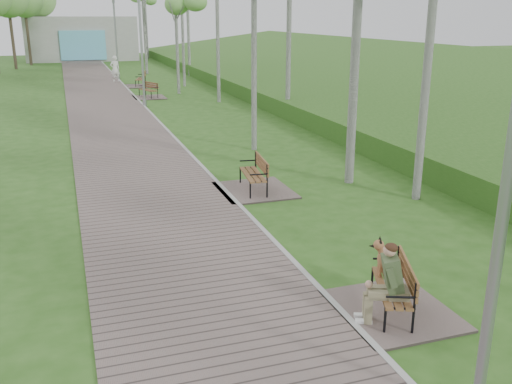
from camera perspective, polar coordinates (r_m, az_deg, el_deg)
ground at (r=9.02m, az=7.10°, el=-10.47°), size 120.00×120.00×0.00m
walkway at (r=29.01m, az=-14.94°, el=8.51°), size 3.50×67.00×0.04m
kerb at (r=29.17m, az=-11.48°, el=8.80°), size 0.10×67.00×0.05m
embankment at (r=31.57m, az=11.32°, el=9.39°), size 14.00×70.00×1.60m
building_north at (r=58.21m, az=-17.05°, el=14.46°), size 10.00×5.20×4.00m
bench_main at (r=8.57m, az=13.32°, el=-9.50°), size 1.61×1.79×1.41m
bench_second at (r=14.06m, az=-0.27°, el=0.85°), size 1.73×1.92×1.06m
bench_third at (r=30.81m, az=-10.70°, el=9.58°), size 1.62×1.80×0.99m
bench_far at (r=35.92m, az=-11.45°, el=10.64°), size 1.80×2.00×1.11m
lamp_post_near at (r=5.95m, az=23.58°, el=-1.12°), size 0.20×0.20×5.25m
lamp_post_second at (r=27.77m, az=-11.33°, el=13.17°), size 0.19×0.19×4.98m
lamp_post_third at (r=40.47m, az=-13.80°, el=14.34°), size 0.20×0.20×5.14m
pedestrian_near at (r=38.52m, az=-13.92°, el=11.85°), size 0.68×0.52×1.66m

